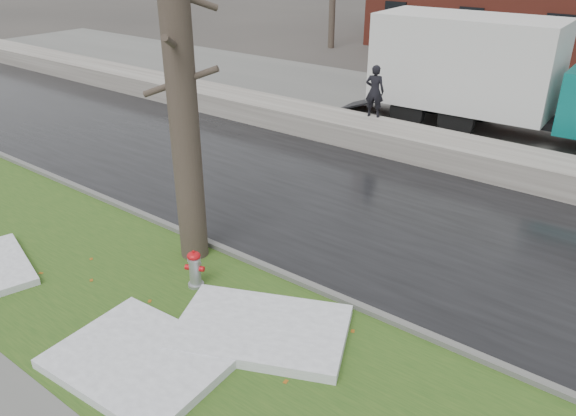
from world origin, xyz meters
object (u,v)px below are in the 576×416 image
Objects in this scene: tree at (181,86)px; box_truck at (501,75)px; fire_hydrant at (195,267)px; worker at (375,91)px.

tree is 11.90m from box_truck.
fire_hydrant is at bearing -98.04° from box_truck.
tree reaches higher than worker.
box_truck is at bearing 79.57° from tree.
tree is at bearing -102.71° from box_truck.
worker is at bearing 75.74° from fire_hydrant.
box_truck is at bearing 59.92° from fire_hydrant.
worker reaches higher than fire_hydrant.
box_truck is at bearing -150.37° from worker.
fire_hydrant is at bearing 85.62° from worker.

